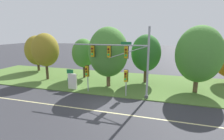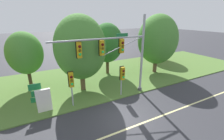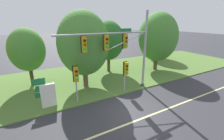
% 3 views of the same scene
% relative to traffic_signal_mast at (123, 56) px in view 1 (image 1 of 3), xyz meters
% --- Properties ---
extents(ground_plane, '(160.00, 160.00, 0.00)m').
position_rel_traffic_signal_mast_xyz_m(ground_plane, '(-1.14, -3.00, -4.46)').
color(ground_plane, '#333338').
extents(lane_stripe, '(36.00, 0.16, 0.01)m').
position_rel_traffic_signal_mast_xyz_m(lane_stripe, '(-1.14, -4.20, -4.46)').
color(lane_stripe, beige).
rests_on(lane_stripe, ground).
extents(grass_verge, '(48.00, 11.50, 0.10)m').
position_rel_traffic_signal_mast_xyz_m(grass_verge, '(-1.14, 5.25, -4.41)').
color(grass_verge, '#517533').
rests_on(grass_verge, ground).
extents(traffic_signal_mast, '(8.53, 0.49, 7.42)m').
position_rel_traffic_signal_mast_xyz_m(traffic_signal_mast, '(0.00, 0.00, 0.00)').
color(traffic_signal_mast, '#9EA0A5').
rests_on(traffic_signal_mast, grass_verge).
extents(pedestrian_signal_near_kerb, '(0.46, 0.55, 3.13)m').
position_rel_traffic_signal_mast_xyz_m(pedestrian_signal_near_kerb, '(-4.26, 0.09, -2.09)').
color(pedestrian_signal_near_kerb, '#9EA0A5').
rests_on(pedestrian_signal_near_kerb, grass_verge).
extents(pedestrian_signal_further_along, '(0.46, 0.55, 2.95)m').
position_rel_traffic_signal_mast_xyz_m(pedestrian_signal_further_along, '(0.35, -0.14, -2.25)').
color(pedestrian_signal_further_along, '#9EA0A5').
rests_on(pedestrian_signal_further_along, grass_verge).
extents(route_sign_post, '(0.90, 0.08, 2.38)m').
position_rel_traffic_signal_mast_xyz_m(route_sign_post, '(-6.93, 0.88, -2.92)').
color(route_sign_post, slate).
rests_on(route_sign_post, grass_verge).
extents(tree_nearest_road, '(4.16, 4.16, 6.25)m').
position_rel_traffic_signal_mast_xyz_m(tree_nearest_road, '(-17.49, 8.03, -0.72)').
color(tree_nearest_road, '#4C3823').
rests_on(tree_nearest_road, grass_verge).
extents(tree_left_of_mast, '(3.80, 3.80, 6.71)m').
position_rel_traffic_signal_mast_xyz_m(tree_left_of_mast, '(-12.27, 3.50, -0.05)').
color(tree_left_of_mast, '#423021').
rests_on(tree_left_of_mast, grass_verge).
extents(tree_behind_signpost, '(3.44, 3.44, 5.90)m').
position_rel_traffic_signal_mast_xyz_m(tree_behind_signpost, '(-7.43, 5.90, -0.63)').
color(tree_behind_signpost, '#423021').
rests_on(tree_behind_signpost, grass_verge).
extents(tree_mid_verge, '(4.96, 4.96, 7.50)m').
position_rel_traffic_signal_mast_xyz_m(tree_mid_verge, '(-2.57, 2.89, 0.02)').
color(tree_mid_verge, brown).
rests_on(tree_mid_verge, grass_verge).
extents(tree_tall_centre, '(3.98, 3.98, 6.56)m').
position_rel_traffic_signal_mast_xyz_m(tree_tall_centre, '(1.77, 6.04, -0.31)').
color(tree_tall_centre, '#4C3823').
rests_on(tree_tall_centre, grass_verge).
extents(tree_right_far, '(5.09, 5.09, 7.61)m').
position_rel_traffic_signal_mast_xyz_m(tree_right_far, '(7.84, 3.60, 0.05)').
color(tree_right_far, brown).
rests_on(tree_right_far, grass_verge).
extents(info_kiosk, '(1.10, 0.24, 1.90)m').
position_rel_traffic_signal_mast_xyz_m(info_kiosk, '(-6.44, 0.51, -3.42)').
color(info_kiosk, silver).
rests_on(info_kiosk, grass_verge).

